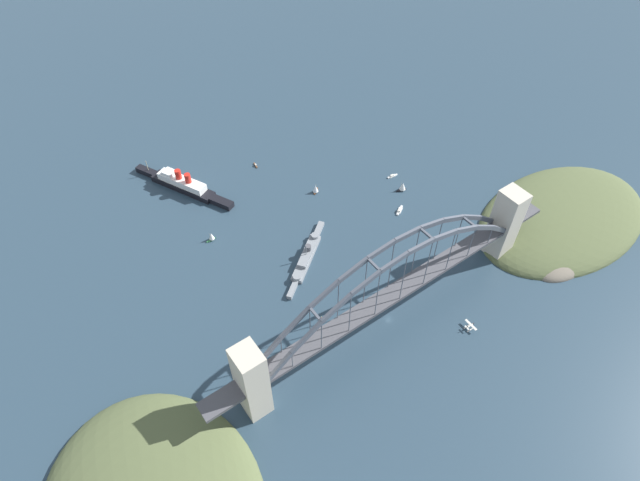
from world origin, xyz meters
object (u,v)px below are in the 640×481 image
object	(u,v)px
small_boat_0	(316,189)
small_boat_4	(256,165)
naval_cruiser	(307,257)
small_boat_3	(403,186)
small_boat_1	(400,210)
small_boat_5	(392,176)
small_boat_2	(211,236)
harbor_arch_bridge	(394,291)
ocean_liner	(183,184)
seaplane_taxiing_near_bridge	(470,326)
channel_marker_buoy	(322,318)

from	to	relation	value
small_boat_0	small_boat_4	size ratio (longest dim) A/B	1.14
naval_cruiser	small_boat_0	xyz separation A→B (m)	(47.46, 55.20, 1.26)
naval_cruiser	small_boat_3	xyz separation A→B (m)	(107.61, 15.07, 1.51)
naval_cruiser	small_boat_1	world-z (taller)	naval_cruiser
small_boat_5	small_boat_2	bearing A→B (deg)	171.03
small_boat_2	small_boat_5	distance (m)	161.80
small_boat_0	small_boat_5	xyz separation A→B (m)	(64.62, -22.52, -3.10)
harbor_arch_bridge	small_boat_3	distance (m)	133.04
ocean_liner	seaplane_taxiing_near_bridge	world-z (taller)	ocean_liner
seaplane_taxiing_near_bridge	small_boat_2	xyz separation A→B (m)	(-101.15, 170.31, 2.10)
naval_cruiser	seaplane_taxiing_near_bridge	world-z (taller)	naval_cruiser
ocean_liner	small_boat_0	size ratio (longest dim) A/B	10.91
small_boat_3	channel_marker_buoy	bearing A→B (deg)	-153.57
small_boat_0	small_boat_2	size ratio (longest dim) A/B	1.01
naval_cruiser	small_boat_0	bearing A→B (deg)	49.32
seaplane_taxiing_near_bridge	ocean_liner	bearing A→B (deg)	111.56
ocean_liner	channel_marker_buoy	world-z (taller)	ocean_liner
ocean_liner	small_boat_1	distance (m)	179.74
harbor_arch_bridge	small_boat_5	size ratio (longest dim) A/B	27.55
small_boat_1	small_boat_3	size ratio (longest dim) A/B	1.15
small_boat_0	small_boat_3	xyz separation A→B (m)	(60.15, -40.14, 0.25)
seaplane_taxiing_near_bridge	small_boat_1	xyz separation A→B (m)	(35.78, 109.98, -1.03)
seaplane_taxiing_near_bridge	small_boat_3	distance (m)	138.53
ocean_liner	small_boat_5	world-z (taller)	ocean_liner
seaplane_taxiing_near_bridge	small_boat_0	bearing A→B (deg)	92.04
small_boat_1	small_boat_4	xyz separation A→B (m)	(-64.65, 115.76, -0.07)
seaplane_taxiing_near_bridge	small_boat_3	size ratio (longest dim) A/B	1.07
harbor_arch_bridge	ocean_liner	size ratio (longest dim) A/B	2.94
naval_cruiser	small_boat_1	distance (m)	89.26
small_boat_0	small_boat_5	distance (m)	68.50
ocean_liner	small_boat_5	xyz separation A→B (m)	(151.60, -90.23, -4.48)
small_boat_2	small_boat_0	bearing A→B (deg)	-1.62
ocean_liner	small_boat_4	distance (m)	64.96
ocean_liner	small_boat_2	bearing A→B (deg)	-97.18
small_boat_0	small_boat_2	bearing A→B (deg)	178.38
small_boat_2	harbor_arch_bridge	bearing A→B (deg)	-65.07
naval_cruiser	small_boat_4	world-z (taller)	naval_cruiser
small_boat_0	ocean_liner	bearing A→B (deg)	142.10
seaplane_taxiing_near_bridge	small_boat_1	size ratio (longest dim) A/B	0.93
small_boat_4	small_boat_5	distance (m)	119.01
seaplane_taxiing_near_bridge	small_boat_2	bearing A→B (deg)	120.71
ocean_liner	small_boat_1	size ratio (longest dim) A/B	8.56
ocean_liner	small_boat_0	world-z (taller)	ocean_liner
ocean_liner	naval_cruiser	world-z (taller)	ocean_liner
naval_cruiser	small_boat_4	xyz separation A→B (m)	(24.56, 113.34, -1.87)
small_boat_3	small_boat_5	size ratio (longest dim) A/B	0.95
ocean_liner	small_boat_1	world-z (taller)	ocean_liner
small_boat_3	naval_cruiser	bearing A→B (deg)	-172.03
small_boat_0	channel_marker_buoy	world-z (taller)	small_boat_0
small_boat_5	seaplane_taxiing_near_bridge	bearing A→B (deg)	-112.01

